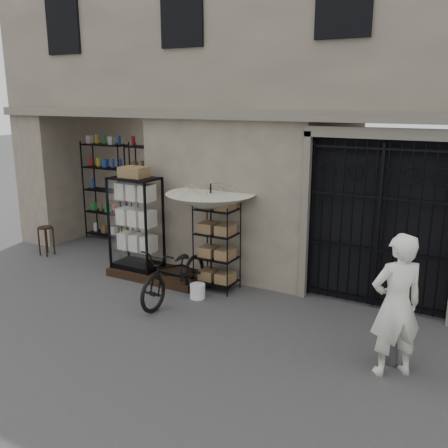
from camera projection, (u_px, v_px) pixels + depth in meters
The scene contains 14 objects.
ground at pixel (225, 334), 7.71m from camera, with size 80.00×80.00×0.00m, color black.
main_building at pixel (321, 49), 10.00m from camera, with size 14.00×4.00×9.00m, color gray.
shop_recess at pixel (116, 187), 11.83m from camera, with size 3.00×1.70×3.00m, color black.
shop_shelving at pixel (129, 194), 12.33m from camera, with size 2.70×0.50×2.50m, color black.
iron_gate at pixel (380, 222), 8.45m from camera, with size 2.50×0.21×3.00m.
step_platform at pixel (159, 274), 10.13m from camera, with size 2.00×0.90×0.15m, color black.
display_cabinet at pixel (136, 228), 10.08m from camera, with size 1.04×0.76×2.03m.
wire_rack at pixel (217, 248), 9.35m from camera, with size 0.86×0.74×1.66m.
market_umbrella at pixel (211, 198), 9.32m from camera, with size 1.94×1.96×2.41m.
white_bucket at pixel (198, 291), 9.07m from camera, with size 0.28×0.28×0.27m, color white.
bicycle at pixel (176, 299), 9.03m from camera, with size 0.67×1.02×1.93m, color black.
wooden_stool at pixel (46, 240), 11.53m from camera, with size 0.42×0.42×0.67m.
steel_bollard at pixel (394, 335), 6.72m from camera, with size 0.16×0.16×0.89m, color slate.
shopkeeper at pixel (390, 373), 6.62m from camera, with size 0.70×1.92×0.46m, color white.
Camera 1 is at (3.39, -6.19, 3.54)m, focal length 40.00 mm.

